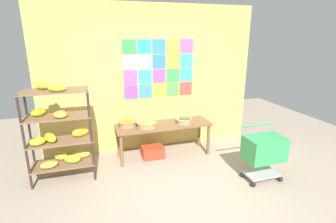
{
  "coord_description": "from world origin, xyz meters",
  "views": [
    {
      "loc": [
        -1.19,
        -3.03,
        2.26
      ],
      "look_at": [
        0.03,
        0.87,
        1.03
      ],
      "focal_mm": 27.47,
      "sensor_mm": 36.0,
      "label": 1
    }
  ],
  "objects_px": {
    "fruit_basket_centre": "(128,123)",
    "fruit_basket_left": "(147,124)",
    "fruit_basket_right": "(184,120)",
    "produce_crate_under_table": "(153,152)",
    "banana_shelf_unit": "(58,130)",
    "display_table": "(164,128)",
    "shopping_cart": "(264,150)"
  },
  "relations": [
    {
      "from": "fruit_basket_centre",
      "to": "shopping_cart",
      "type": "distance_m",
      "value": 2.38
    },
    {
      "from": "fruit_basket_right",
      "to": "shopping_cart",
      "type": "height_order",
      "value": "shopping_cart"
    },
    {
      "from": "banana_shelf_unit",
      "to": "display_table",
      "type": "distance_m",
      "value": 1.84
    },
    {
      "from": "fruit_basket_left",
      "to": "display_table",
      "type": "bearing_deg",
      "value": 8.44
    },
    {
      "from": "fruit_basket_centre",
      "to": "shopping_cart",
      "type": "xyz_separation_m",
      "value": [
        1.92,
        -1.39,
        -0.19
      ]
    },
    {
      "from": "banana_shelf_unit",
      "to": "display_table",
      "type": "xyz_separation_m",
      "value": [
        1.8,
        0.3,
        -0.27
      ]
    },
    {
      "from": "banana_shelf_unit",
      "to": "shopping_cart",
      "type": "distance_m",
      "value": 3.24
    },
    {
      "from": "banana_shelf_unit",
      "to": "fruit_basket_right",
      "type": "xyz_separation_m",
      "value": [
        2.18,
        0.21,
        -0.13
      ]
    },
    {
      "from": "display_table",
      "to": "fruit_basket_right",
      "type": "distance_m",
      "value": 0.41
    },
    {
      "from": "fruit_basket_right",
      "to": "shopping_cart",
      "type": "bearing_deg",
      "value": -54.27
    },
    {
      "from": "fruit_basket_right",
      "to": "produce_crate_under_table",
      "type": "height_order",
      "value": "fruit_basket_right"
    },
    {
      "from": "banana_shelf_unit",
      "to": "produce_crate_under_table",
      "type": "xyz_separation_m",
      "value": [
        1.57,
        0.28,
        -0.73
      ]
    },
    {
      "from": "banana_shelf_unit",
      "to": "fruit_basket_centre",
      "type": "distance_m",
      "value": 1.2
    },
    {
      "from": "fruit_basket_left",
      "to": "produce_crate_under_table",
      "type": "height_order",
      "value": "fruit_basket_left"
    },
    {
      "from": "produce_crate_under_table",
      "to": "shopping_cart",
      "type": "relative_size",
      "value": 0.47
    },
    {
      "from": "banana_shelf_unit",
      "to": "display_table",
      "type": "bearing_deg",
      "value": 9.43
    },
    {
      "from": "fruit_basket_right",
      "to": "fruit_basket_left",
      "type": "bearing_deg",
      "value": 177.32
    },
    {
      "from": "fruit_basket_right",
      "to": "produce_crate_under_table",
      "type": "bearing_deg",
      "value": 174.17
    },
    {
      "from": "shopping_cart",
      "to": "produce_crate_under_table",
      "type": "bearing_deg",
      "value": 146.25
    },
    {
      "from": "produce_crate_under_table",
      "to": "fruit_basket_right",
      "type": "bearing_deg",
      "value": -5.83
    },
    {
      "from": "fruit_basket_right",
      "to": "shopping_cart",
      "type": "xyz_separation_m",
      "value": [
        0.88,
        -1.22,
        -0.19
      ]
    },
    {
      "from": "display_table",
      "to": "produce_crate_under_table",
      "type": "height_order",
      "value": "display_table"
    },
    {
      "from": "display_table",
      "to": "shopping_cart",
      "type": "bearing_deg",
      "value": -46.1
    },
    {
      "from": "fruit_basket_centre",
      "to": "produce_crate_under_table",
      "type": "relative_size",
      "value": 0.85
    },
    {
      "from": "display_table",
      "to": "fruit_basket_centre",
      "type": "distance_m",
      "value": 0.68
    },
    {
      "from": "fruit_basket_centre",
      "to": "fruit_basket_left",
      "type": "bearing_deg",
      "value": -22.6
    },
    {
      "from": "produce_crate_under_table",
      "to": "shopping_cart",
      "type": "height_order",
      "value": "shopping_cart"
    },
    {
      "from": "banana_shelf_unit",
      "to": "fruit_basket_right",
      "type": "height_order",
      "value": "banana_shelf_unit"
    },
    {
      "from": "banana_shelf_unit",
      "to": "display_table",
      "type": "relative_size",
      "value": 0.89
    },
    {
      "from": "shopping_cart",
      "to": "display_table",
      "type": "bearing_deg",
      "value": 141.05
    },
    {
      "from": "display_table",
      "to": "fruit_basket_right",
      "type": "relative_size",
      "value": 5.91
    },
    {
      "from": "display_table",
      "to": "fruit_basket_right",
      "type": "xyz_separation_m",
      "value": [
        0.38,
        -0.08,
        0.14
      ]
    }
  ]
}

